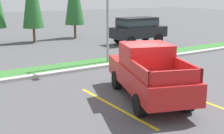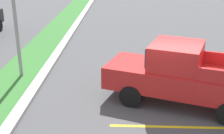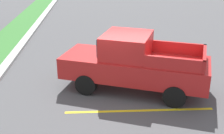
% 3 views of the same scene
% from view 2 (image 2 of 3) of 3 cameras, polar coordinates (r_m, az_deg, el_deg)
% --- Properties ---
extents(ground_plane, '(120.00, 120.00, 0.00)m').
position_cam_2_polar(ground_plane, '(10.91, 10.83, -6.44)').
color(ground_plane, '#4C4C4F').
extents(parking_line_near, '(0.12, 4.80, 0.01)m').
position_cam_2_polar(parking_line_near, '(9.61, 14.32, -10.77)').
color(parking_line_near, yellow).
rests_on(parking_line_near, ground).
extents(parking_line_far, '(0.12, 4.80, 0.01)m').
position_cam_2_polar(parking_line_far, '(12.30, 11.56, -3.21)').
color(parking_line_far, yellow).
rests_on(parking_line_far, ground).
extents(curb_strip, '(56.00, 0.40, 0.15)m').
position_cam_2_polar(curb_strip, '(11.26, -15.30, -5.50)').
color(curb_strip, '#B2B2AD').
rests_on(curb_strip, ground).
extents(pickup_truck_main, '(3.55, 5.55, 2.10)m').
position_cam_2_polar(pickup_truck_main, '(10.51, 12.93, -1.46)').
color(pickup_truck_main, black).
rests_on(pickup_truck_main, ground).
extents(traffic_cone, '(0.36, 0.36, 0.60)m').
position_cam_2_polar(traffic_cone, '(12.94, 6.54, -0.30)').
color(traffic_cone, orange).
rests_on(traffic_cone, ground).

